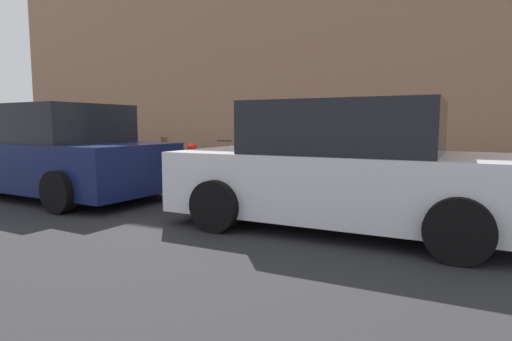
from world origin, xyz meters
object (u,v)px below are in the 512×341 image
at_px(suitcase_silver_1, 339,169).
at_px(suitcase_navy_6, 224,167).
at_px(suitcase_olive_3, 290,171).
at_px(suitcase_black_5, 243,166).
at_px(parking_meter, 423,144).
at_px(parked_car_white_0, 345,169).
at_px(suitcase_maroon_4, 265,170).
at_px(fire_hydrant, 192,160).
at_px(suitcase_teal_2, 314,171).
at_px(bollard_post, 164,157).
at_px(suitcase_red_0, 363,176).
at_px(parked_car_navy_1, 59,154).

bearing_deg(suitcase_silver_1, suitcase_navy_6, -0.90).
bearing_deg(suitcase_olive_3, suitcase_silver_1, 176.88).
height_order(suitcase_black_5, parking_meter, parking_meter).
xyz_separation_m(parking_meter, parked_car_white_0, (0.70, 2.58, -0.22)).
relative_size(suitcase_maroon_4, fire_hydrant, 1.03).
xyz_separation_m(suitcase_teal_2, suitcase_navy_6, (1.99, -0.09, -0.03)).
bearing_deg(fire_hydrant, parked_car_white_0, 149.46).
bearing_deg(suitcase_maroon_4, bollard_post, 3.48).
distance_m(suitcase_red_0, parking_meter, 1.14).
xyz_separation_m(suitcase_maroon_4, suitcase_navy_6, (0.98, -0.05, -0.00)).
height_order(suitcase_teal_2, suitcase_maroon_4, suitcase_maroon_4).
xyz_separation_m(suitcase_silver_1, parking_meter, (-1.39, -0.24, 0.48)).
bearing_deg(suitcase_teal_2, suitcase_maroon_4, -2.49).
relative_size(suitcase_silver_1, suitcase_olive_3, 0.91).
distance_m(suitcase_silver_1, bollard_post, 3.89).
xyz_separation_m(suitcase_red_0, bollard_post, (4.33, 0.10, 0.19)).
distance_m(suitcase_teal_2, bollard_post, 3.41).
bearing_deg(suitcase_red_0, suitcase_navy_6, -1.86).
xyz_separation_m(suitcase_navy_6, parked_car_navy_1, (2.08, 2.37, 0.36)).
xyz_separation_m(suitcase_olive_3, parked_car_white_0, (-1.68, 2.39, 0.34)).
relative_size(suitcase_olive_3, suitcase_maroon_4, 1.05).
distance_m(suitcase_navy_6, parked_car_white_0, 3.96).
bearing_deg(suitcase_black_5, suitcase_olive_3, -173.19).
height_order(suitcase_silver_1, suitcase_navy_6, suitcase_navy_6).
relative_size(suitcase_olive_3, parked_car_white_0, 0.19).
relative_size(suitcase_red_0, parking_meter, 0.58).
xyz_separation_m(suitcase_black_5, suitcase_navy_6, (0.49, -0.10, -0.07)).
bearing_deg(parked_car_navy_1, suitcase_maroon_4, -142.73).
bearing_deg(suitcase_navy_6, parked_car_navy_1, 48.81).
bearing_deg(suitcase_black_5, parking_meter, -174.78).
height_order(suitcase_olive_3, parking_meter, parking_meter).
distance_m(suitcase_black_5, bollard_post, 1.91).
xyz_separation_m(suitcase_teal_2, parked_car_navy_1, (4.07, 2.28, 0.33)).
distance_m(suitcase_black_5, parked_car_white_0, 3.51).
distance_m(suitcase_red_0, suitcase_silver_1, 0.46).
bearing_deg(bollard_post, suitcase_teal_2, -178.30).
xyz_separation_m(suitcase_silver_1, suitcase_olive_3, (0.99, -0.05, -0.08)).
distance_m(suitcase_silver_1, suitcase_olive_3, 1.00).
distance_m(suitcase_black_5, suitcase_navy_6, 0.50).
distance_m(suitcase_red_0, parked_car_navy_1, 5.50).
xyz_separation_m(suitcase_maroon_4, parked_car_white_0, (-2.18, 2.32, 0.34)).
height_order(suitcase_red_0, suitcase_teal_2, suitcase_red_0).
xyz_separation_m(suitcase_red_0, suitcase_black_5, (2.43, 0.01, 0.08)).
xyz_separation_m(fire_hydrant, parked_car_navy_1, (1.29, 2.33, 0.23)).
distance_m(suitcase_maroon_4, fire_hydrant, 1.77).
xyz_separation_m(suitcase_teal_2, suitcase_black_5, (1.50, 0.01, 0.04)).
bearing_deg(fire_hydrant, suitcase_teal_2, 179.00).
xyz_separation_m(suitcase_teal_2, parked_car_white_0, (-1.16, 2.28, 0.31)).
height_order(suitcase_navy_6, bollard_post, bollard_post).
relative_size(suitcase_silver_1, parking_meter, 0.60).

